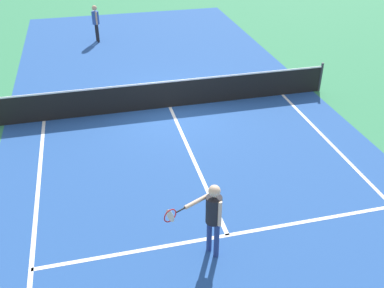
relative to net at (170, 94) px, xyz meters
name	(u,v)px	position (x,y,z in m)	size (l,w,h in m)	color
ground_plane	(170,107)	(0.00, 0.00, -0.49)	(60.00, 60.00, 0.00)	#337F51
court_surface_inbounds	(170,107)	(0.00, 0.00, -0.49)	(10.62, 24.40, 0.00)	#234C93
line_sideline_left	(32,253)	(-4.11, -5.95, -0.49)	(0.10, 11.89, 0.01)	white
line_sideline_right	(381,195)	(4.11, -5.95, -0.49)	(0.10, 11.89, 0.01)	white
line_service_near	(228,235)	(0.00, -6.40, -0.49)	(8.22, 0.10, 0.01)	white
line_center_service	(192,157)	(0.00, -3.20, -0.49)	(0.10, 6.40, 0.01)	white
net	(170,94)	(0.00, 0.00, 0.00)	(11.14, 0.09, 1.07)	#33383D
player_near	(212,213)	(-0.49, -6.82, 0.59)	(1.20, 0.56, 1.73)	navy
player_far	(96,20)	(-1.94, 7.56, 0.54)	(0.32, 0.41, 1.68)	black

